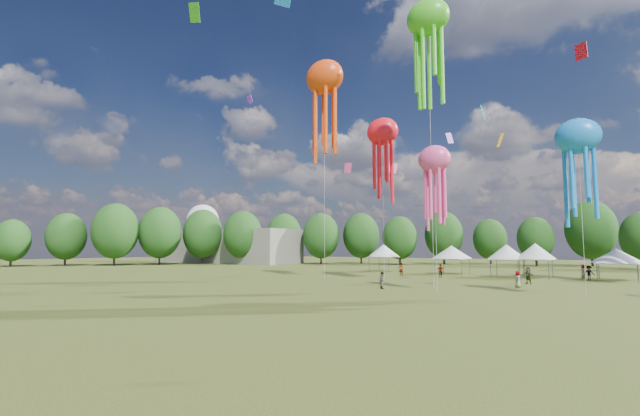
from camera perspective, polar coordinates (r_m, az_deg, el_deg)
The scene contains 9 objects.
ground at distance 13.19m, azimuth -27.93°, elevation -20.85°, with size 300.00×300.00×0.00m, color #384416.
spectator_near at distance 41.05m, azimuth 8.03°, elevation -9.21°, with size 0.74×0.58×1.52m, color gray.
spectators_far at distance 55.34m, azimuth 26.89°, elevation -7.57°, with size 34.16×19.16×1.76m.
festival_tents at distance 62.88m, azimuth 20.81°, elevation -5.36°, with size 35.52×8.27×4.27m.
show_kites at distance 49.32m, azimuth 26.58°, elevation 17.77°, with size 46.68×16.18×32.68m.
small_kites at distance 56.54m, azimuth 21.60°, elevation 22.76°, with size 64.03×56.84×42.52m.
treeline at distance 70.15m, azimuth 22.47°, elevation -2.44°, with size 201.57×95.24×13.43m.
hangar at distance 113.99m, azimuth -12.04°, elevation -4.89°, with size 40.00×12.00×8.00m, color gray.
radome at distance 130.09m, azimuth -14.88°, elevation -2.21°, with size 9.00×9.00×16.00m.
Camera 1 is at (11.18, -5.94, 3.70)m, focal length 24.87 mm.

